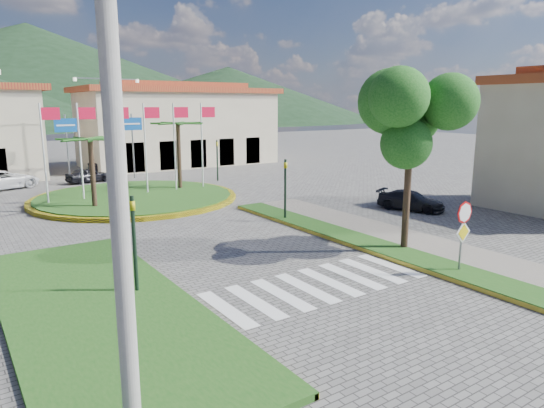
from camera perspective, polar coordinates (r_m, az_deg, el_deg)
ground at (r=13.83m, az=16.03°, el=-14.14°), size 160.00×160.00×0.00m
sidewalk_right at (r=19.46m, az=22.96°, el=-6.77°), size 4.00×28.00×0.15m
verge_right at (r=18.50m, az=20.91°, el=-7.50°), size 1.60×28.00×0.18m
median_left at (r=15.33m, az=-19.63°, el=-11.39°), size 5.00×14.00×0.18m
crosswalk at (r=16.42m, az=5.15°, el=-9.49°), size 8.00×3.00×0.01m
roundabout_island at (r=31.88m, az=-15.77°, el=0.81°), size 12.70×12.70×6.00m
stop_sign at (r=18.10m, az=21.58°, el=-2.35°), size 0.80×0.11×2.65m
deciduous_tree at (r=19.94m, az=16.04°, el=9.07°), size 3.60×3.60×6.80m
utility_pole at (r=8.24m, az=-17.66°, el=1.25°), size 0.32×0.32×9.00m
traffic_light_left at (r=15.53m, az=-15.93°, el=-3.63°), size 0.15×0.18×3.20m
traffic_light_right at (r=24.73m, az=1.57°, el=2.39°), size 0.15×0.18×3.20m
traffic_light_far at (r=38.39m, az=-6.46°, el=5.61°), size 0.18×0.15×3.20m
direction_sign_west at (r=39.61m, az=-23.02°, el=7.26°), size 1.60×0.14×5.20m
direction_sign_east at (r=40.89m, az=-16.09°, el=7.83°), size 1.60×0.14×5.20m
street_lamp_centre at (r=39.33m, az=-18.52°, el=8.97°), size 4.80×0.16×8.00m
building_right at (r=49.92m, az=-10.98°, el=9.11°), size 19.08×9.54×8.05m
hill_far_mid at (r=169.86m, az=-26.56°, el=13.50°), size 180.00×180.00×30.00m
hill_far_east at (r=163.60m, az=-5.14°, el=12.65°), size 120.00×120.00×18.00m
white_van at (r=39.26m, az=-29.15°, el=2.49°), size 5.38×3.81×1.36m
car_dark_a at (r=40.05m, az=-20.80°, el=3.20°), size 3.56×2.11×1.14m
car_dark_b at (r=45.35m, az=-18.31°, el=4.36°), size 4.09×2.07×1.28m
car_side_right at (r=28.72m, az=16.02°, el=0.40°), size 2.82×4.07×1.09m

